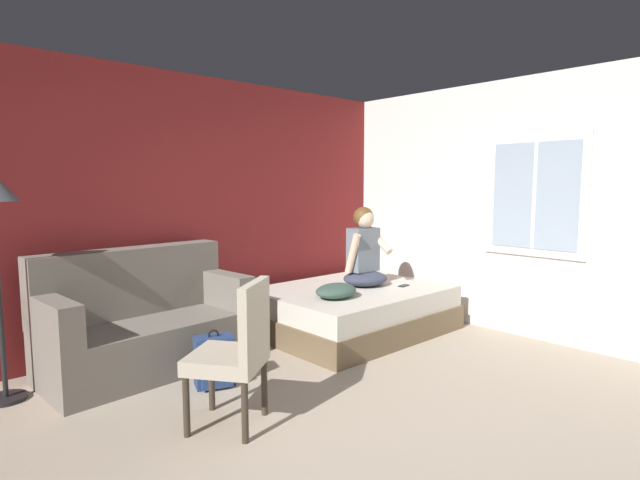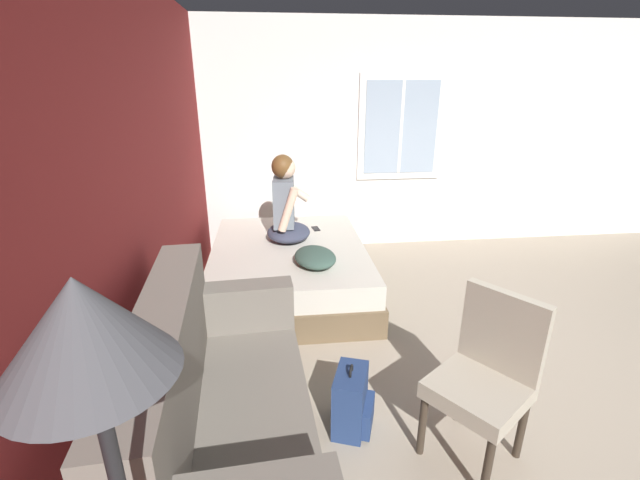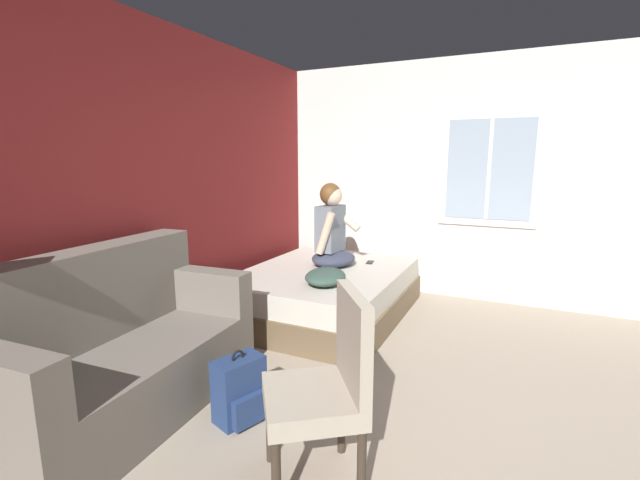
{
  "view_description": "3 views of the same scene",
  "coord_description": "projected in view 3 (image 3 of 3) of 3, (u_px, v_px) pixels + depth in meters",
  "views": [
    {
      "loc": [
        -2.1,
        -1.87,
        1.6
      ],
      "look_at": [
        0.98,
        1.49,
        1.09
      ],
      "focal_mm": 28.0,
      "sensor_mm": 36.0,
      "label": 1
    },
    {
      "loc": [
        -2.19,
        1.94,
        2.05
      ],
      "look_at": [
        1.07,
        1.59,
        0.8
      ],
      "focal_mm": 24.0,
      "sensor_mm": 36.0,
      "label": 2
    },
    {
      "loc": [
        -2.1,
        0.04,
        1.59
      ],
      "look_at": [
        0.97,
        1.5,
        0.95
      ],
      "focal_mm": 24.0,
      "sensor_mm": 36.0,
      "label": 3
    }
  ],
  "objects": [
    {
      "name": "bed",
      "position": [
        325.0,
        292.0,
        4.44
      ],
      "size": [
        1.99,
        1.55,
        0.48
      ],
      "color": "brown",
      "rests_on": "ground"
    },
    {
      "name": "wall_side_with_window",
      "position": [
        528.0,
        182.0,
        4.59
      ],
      "size": [
        0.19,
        6.94,
        2.7
      ],
      "color": "silver",
      "rests_on": "ground"
    },
    {
      "name": "cell_phone",
      "position": [
        370.0,
        262.0,
        4.68
      ],
      "size": [
        0.15,
        0.09,
        0.01
      ],
      "primitive_type": "cube",
      "rotation": [
        0.0,
        0.0,
        4.87
      ],
      "color": "black",
      "rests_on": "bed"
    },
    {
      "name": "wall_back_accent",
      "position": [
        95.0,
        194.0,
        3.1
      ],
      "size": [
        10.92,
        0.16,
        2.7
      ],
      "primitive_type": "cube",
      "color": "maroon",
      "rests_on": "ground"
    },
    {
      "name": "side_chair",
      "position": [
        327.0,
        383.0,
        2.06
      ],
      "size": [
        0.64,
        0.64,
        0.98
      ],
      "color": "#382D23",
      "rests_on": "ground"
    },
    {
      "name": "throw_pillow",
      "position": [
        325.0,
        277.0,
        3.87
      ],
      "size": [
        0.54,
        0.44,
        0.14
      ],
      "primitive_type": "ellipsoid",
      "rotation": [
        0.0,
        0.0,
        0.18
      ],
      "color": "#385147",
      "rests_on": "bed"
    },
    {
      "name": "backpack",
      "position": [
        240.0,
        391.0,
        2.63
      ],
      "size": [
        0.34,
        0.31,
        0.46
      ],
      "color": "navy",
      "rests_on": "ground"
    },
    {
      "name": "couch",
      "position": [
        118.0,
        353.0,
        2.7
      ],
      "size": [
        1.75,
        0.93,
        1.04
      ],
      "color": "slate",
      "rests_on": "ground"
    },
    {
      "name": "person_seated",
      "position": [
        332.0,
        233.0,
        4.5
      ],
      "size": [
        0.55,
        0.48,
        0.88
      ],
      "color": "#383D51",
      "rests_on": "bed"
    }
  ]
}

